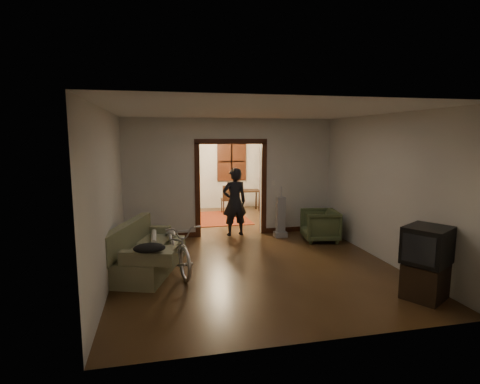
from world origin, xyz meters
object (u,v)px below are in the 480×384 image
object	(u,v)px
bicycle	(177,246)
armchair	(320,225)
person	(235,202)
locker	(169,184)
desk	(246,201)
sofa	(148,247)

from	to	relation	value
bicycle	armchair	xyz separation A→B (m)	(3.30, 1.26, -0.09)
person	locker	world-z (taller)	locker
armchair	desk	xyz separation A→B (m)	(-0.86, 3.80, -0.03)
sofa	desk	size ratio (longest dim) A/B	2.14
sofa	armchair	size ratio (longest dim) A/B	2.41
bicycle	armchair	world-z (taller)	bicycle
sofa	person	xyz separation A→B (m)	(1.99, 2.05, 0.38)
sofa	armchair	bearing A→B (deg)	35.27
locker	person	bearing A→B (deg)	-77.97
bicycle	person	distance (m)	2.65
sofa	bicycle	bearing A→B (deg)	6.06
bicycle	armchair	size ratio (longest dim) A/B	2.17
armchair	locker	xyz separation A→B (m)	(-3.27, 4.27, 0.52)
bicycle	desk	distance (m)	5.62
locker	desk	xyz separation A→B (m)	(2.41, -0.47, -0.55)
bicycle	locker	size ratio (longest dim) A/B	0.98
sofa	bicycle	world-z (taller)	bicycle
sofa	locker	world-z (taller)	locker
bicycle	person	world-z (taller)	person
person	locker	bearing A→B (deg)	-73.86
desk	armchair	bearing A→B (deg)	-96.77
armchair	person	xyz separation A→B (m)	(-1.81, 0.90, 0.46)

